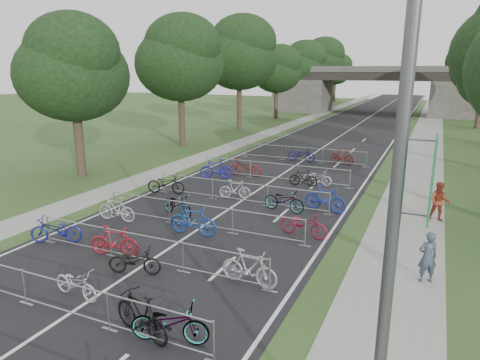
# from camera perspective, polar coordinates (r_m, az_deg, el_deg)

# --- Properties ---
(road) EXTENTS (11.00, 140.00, 0.01)m
(road) POSITION_cam_1_polar(r_m,az_deg,el_deg) (54.97, 15.46, 7.15)
(road) COLOR black
(road) RESTS_ON ground
(sidewalk_right) EXTENTS (3.00, 140.00, 0.01)m
(sidewalk_right) POSITION_cam_1_polar(r_m,az_deg,el_deg) (54.28, 23.85, 6.35)
(sidewalk_right) COLOR gray
(sidewalk_right) RESTS_ON ground
(sidewalk_left) EXTENTS (2.00, 140.00, 0.01)m
(sidewalk_left) POSITION_cam_1_polar(r_m,az_deg,el_deg) (56.64, 7.91, 7.74)
(sidewalk_left) COLOR gray
(sidewalk_left) RESTS_ON ground
(lane_markings) EXTENTS (0.12, 140.00, 0.00)m
(lane_markings) POSITION_cam_1_polar(r_m,az_deg,el_deg) (54.97, 15.46, 7.15)
(lane_markings) COLOR silver
(lane_markings) RESTS_ON ground
(overpass_bridge) EXTENTS (31.00, 8.00, 7.05)m
(overpass_bridge) POSITION_cam_1_polar(r_m,az_deg,el_deg) (69.49, 17.76, 11.35)
(overpass_bridge) COLOR #413F3A
(overpass_bridge) RESTS_ON ground
(lamppost) EXTENTS (0.61, 0.65, 8.21)m
(lamppost) POSITION_cam_1_polar(r_m,az_deg,el_deg) (6.32, 19.85, -7.66)
(lamppost) COLOR #4C4C51
(lamppost) RESTS_ON ground
(tree_left_0) EXTENTS (6.72, 6.72, 10.25)m
(tree_left_0) POSITION_cam_1_polar(r_m,az_deg,el_deg) (28.20, -21.40, 13.40)
(tree_left_0) COLOR #33261C
(tree_left_0) RESTS_ON ground
(tree_left_1) EXTENTS (7.56, 7.56, 11.53)m
(tree_left_1) POSITION_cam_1_polar(r_m,az_deg,el_deg) (37.62, -7.95, 15.51)
(tree_left_1) COLOR #33261C
(tree_left_1) RESTS_ON ground
(tree_left_2) EXTENTS (8.40, 8.40, 12.81)m
(tree_left_2) POSITION_cam_1_polar(r_m,az_deg,el_deg) (48.21, -0.02, 16.37)
(tree_left_2) COLOR #33261C
(tree_left_2) RESTS_ON ground
(tree_left_3) EXTENTS (6.72, 6.72, 10.25)m
(tree_left_3) POSITION_cam_1_polar(r_m,az_deg,el_deg) (59.31, 4.97, 14.40)
(tree_left_3) COLOR #33261C
(tree_left_3) RESTS_ON ground
(tree_left_4) EXTENTS (7.56, 7.56, 11.53)m
(tree_left_4) POSITION_cam_1_polar(r_m,az_deg,el_deg) (70.72, 8.40, 14.98)
(tree_left_4) COLOR #33261C
(tree_left_4) RESTS_ON ground
(tree_right_4) EXTENTS (8.18, 8.18, 12.47)m
(tree_right_4) POSITION_cam_1_polar(r_m,az_deg,el_deg) (67.96, 29.26, 13.87)
(tree_right_4) COLOR #33261C
(tree_right_4) RESTS_ON ground
(tree_left_5) EXTENTS (8.40, 8.40, 12.81)m
(tree_left_5) POSITION_cam_1_polar(r_m,az_deg,el_deg) (82.30, 10.88, 15.36)
(tree_left_5) COLOR #33261C
(tree_left_5) RESTS_ON ground
(tree_right_5) EXTENTS (6.16, 6.16, 9.39)m
(tree_right_5) POSITION_cam_1_polar(r_m,az_deg,el_deg) (79.93, 28.50, 12.38)
(tree_right_5) COLOR #33261C
(tree_right_5) RESTS_ON ground
(tree_left_6) EXTENTS (6.72, 6.72, 10.25)m
(tree_left_6) POSITION_cam_1_polar(r_m,az_deg,el_deg) (93.97, 12.66, 14.14)
(tree_left_6) COLOR #33261C
(tree_left_6) RESTS_ON ground
(tree_right_6) EXTENTS (7.17, 7.17, 10.93)m
(tree_right_6) POSITION_cam_1_polar(r_m,az_deg,el_deg) (91.91, 28.16, 13.09)
(tree_right_6) COLOR #33261C
(tree_right_6) RESTS_ON ground
(barrier_row_1) EXTENTS (9.70, 0.08, 1.10)m
(barrier_row_1) POSITION_cam_1_polar(r_m,az_deg,el_deg) (12.95, -22.41, -14.41)
(barrier_row_1) COLOR #999BA0
(barrier_row_1) RESTS_ON ground
(barrier_row_2) EXTENTS (9.70, 0.08, 1.10)m
(barrier_row_2) POSITION_cam_1_polar(r_m,az_deg,el_deg) (15.31, -12.54, -9.02)
(barrier_row_2) COLOR #999BA0
(barrier_row_2) RESTS_ON ground
(barrier_row_3) EXTENTS (9.70, 0.08, 1.10)m
(barrier_row_3) POSITION_cam_1_polar(r_m,az_deg,el_deg) (18.25, -5.37, -4.82)
(barrier_row_3) COLOR #999BA0
(barrier_row_3) RESTS_ON ground
(barrier_row_4) EXTENTS (9.70, 0.08, 1.10)m
(barrier_row_4) POSITION_cam_1_polar(r_m,az_deg,el_deg) (21.64, -0.09, -1.65)
(barrier_row_4) COLOR #999BA0
(barrier_row_4) RESTS_ON ground
(barrier_row_5) EXTENTS (9.70, 0.08, 1.10)m
(barrier_row_5) POSITION_cam_1_polar(r_m,az_deg,el_deg) (26.11, 4.50, 1.14)
(barrier_row_5) COLOR #999BA0
(barrier_row_5) RESTS_ON ground
(barrier_row_6) EXTENTS (9.70, 0.08, 1.10)m
(barrier_row_6) POSITION_cam_1_polar(r_m,az_deg,el_deg) (31.69, 8.26, 3.42)
(barrier_row_6) COLOR #999BA0
(barrier_row_6) RESTS_ON ground
(bike_5) EXTENTS (1.79, 0.78, 0.91)m
(bike_5) POSITION_cam_1_polar(r_m,az_deg,el_deg) (13.83, -21.03, -12.77)
(bike_5) COLOR #AFB0B7
(bike_5) RESTS_ON ground
(bike_6) EXTENTS (2.11, 1.10, 1.22)m
(bike_6) POSITION_cam_1_polar(r_m,az_deg,el_deg) (11.49, -13.05, -17.17)
(bike_6) COLOR black
(bike_6) RESTS_ON ground
(bike_7) EXTENTS (2.12, 1.20, 1.06)m
(bike_7) POSITION_cam_1_polar(r_m,az_deg,el_deg) (11.20, -9.34, -18.34)
(bike_7) COLOR #999BA0
(bike_7) RESTS_ON ground
(bike_8) EXTENTS (2.11, 1.51, 1.05)m
(bike_8) POSITION_cam_1_polar(r_m,az_deg,el_deg) (18.17, -23.33, -6.16)
(bike_8) COLOR navy
(bike_8) RESTS_ON ground
(bike_9) EXTENTS (1.94, 0.94, 1.12)m
(bike_9) POSITION_cam_1_polar(r_m,az_deg,el_deg) (16.21, -16.39, -7.86)
(bike_9) COLOR maroon
(bike_9) RESTS_ON ground
(bike_10) EXTENTS (1.89, 1.13, 0.94)m
(bike_10) POSITION_cam_1_polar(r_m,az_deg,el_deg) (14.72, -13.87, -10.43)
(bike_10) COLOR black
(bike_10) RESTS_ON ground
(bike_11) EXTENTS (1.98, 0.70, 1.16)m
(bike_11) POSITION_cam_1_polar(r_m,az_deg,el_deg) (13.57, 1.23, -11.68)
(bike_11) COLOR #A09FA7
(bike_11) RESTS_ON ground
(bike_12) EXTENTS (1.92, 0.64, 1.14)m
(bike_12) POSITION_cam_1_polar(r_m,az_deg,el_deg) (19.76, -16.16, -3.75)
(bike_12) COLOR #A5A5AD
(bike_12) RESTS_ON ground
(bike_13) EXTENTS (2.06, 1.28, 1.02)m
(bike_13) POSITION_cam_1_polar(r_m,az_deg,el_deg) (20.00, -8.34, -3.27)
(bike_13) COLOR #999BA0
(bike_13) RESTS_ON ground
(bike_14) EXTENTS (2.13, 0.71, 1.26)m
(bike_14) POSITION_cam_1_polar(r_m,az_deg,el_deg) (17.52, -6.33, -5.40)
(bike_14) COLOR navy
(bike_14) RESTS_ON ground
(bike_15) EXTENTS (2.11, 0.97, 1.07)m
(bike_15) POSITION_cam_1_polar(r_m,az_deg,el_deg) (17.50, 8.47, -5.81)
(bike_15) COLOR maroon
(bike_15) RESTS_ON ground
(bike_16) EXTENTS (2.23, 1.17, 1.11)m
(bike_16) POSITION_cam_1_polar(r_m,az_deg,el_deg) (23.54, -9.84, -0.50)
(bike_16) COLOR black
(bike_16) RESTS_ON ground
(bike_17) EXTENTS (1.72, 0.89, 1.00)m
(bike_17) POSITION_cam_1_polar(r_m,az_deg,el_deg) (22.34, -0.68, -1.25)
(bike_17) COLOR #9E9EA5
(bike_17) RESTS_ON ground
(bike_18) EXTENTS (2.11, 0.95, 1.07)m
(bike_18) POSITION_cam_1_polar(r_m,az_deg,el_deg) (20.44, 5.91, -2.73)
(bike_18) COLOR #999BA0
(bike_18) RESTS_ON ground
(bike_19) EXTENTS (2.16, 0.97, 1.26)m
(bike_19) POSITION_cam_1_polar(r_m,az_deg,el_deg) (20.68, 11.32, -2.47)
(bike_19) COLOR navy
(bike_19) RESTS_ON ground
(bike_20) EXTENTS (2.07, 1.25, 1.20)m
(bike_20) POSITION_cam_1_polar(r_m,az_deg,el_deg) (26.53, -3.19, 1.50)
(bike_20) COLOR #1C1B95
(bike_20) RESTS_ON ground
(bike_21) EXTENTS (2.17, 0.92, 1.11)m
(bike_21) POSITION_cam_1_polar(r_m,az_deg,el_deg) (27.04, 0.76, 1.67)
(bike_21) COLOR maroon
(bike_21) RESTS_ON ground
(bike_22) EXTENTS (1.69, 0.66, 0.99)m
(bike_22) POSITION_cam_1_polar(r_m,az_deg,el_deg) (24.97, 8.45, 0.28)
(bike_22) COLOR black
(bike_22) RESTS_ON ground
(bike_23) EXTENTS (1.79, 0.77, 0.91)m
(bike_23) POSITION_cam_1_polar(r_m,az_deg,el_deg) (25.39, 10.29, 0.35)
(bike_23) COLOR #BBBAC3
(bike_23) RESTS_ON ground
(bike_26) EXTENTS (2.11, 0.86, 1.09)m
(bike_26) POSITION_cam_1_polar(r_m,az_deg,el_deg) (31.67, 8.17, 3.41)
(bike_26) COLOR navy
(bike_26) RESTS_ON ground
(bike_27) EXTENTS (1.85, 0.99, 1.07)m
(bike_27) POSITION_cam_1_polar(r_m,az_deg,el_deg) (31.51, 13.43, 3.09)
(bike_27) COLOR maroon
(bike_27) RESTS_ON ground
(pedestrian_a) EXTENTS (0.73, 0.63, 1.68)m
(pedestrian_a) POSITION_cam_1_polar(r_m,az_deg,el_deg) (14.89, 23.73, -9.42)
(pedestrian_a) COLOR #333D4D
(pedestrian_a) RESTS_ON ground
(pedestrian_b) EXTENTS (0.90, 0.71, 1.78)m
(pedestrian_b) POSITION_cam_1_polar(r_m,az_deg,el_deg) (20.86, 25.05, -2.69)
(pedestrian_b) COLOR maroon
(pedestrian_b) RESTS_ON ground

